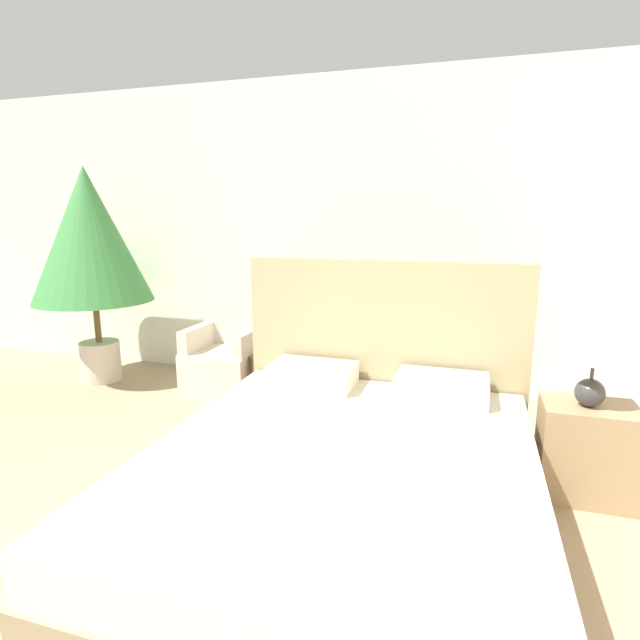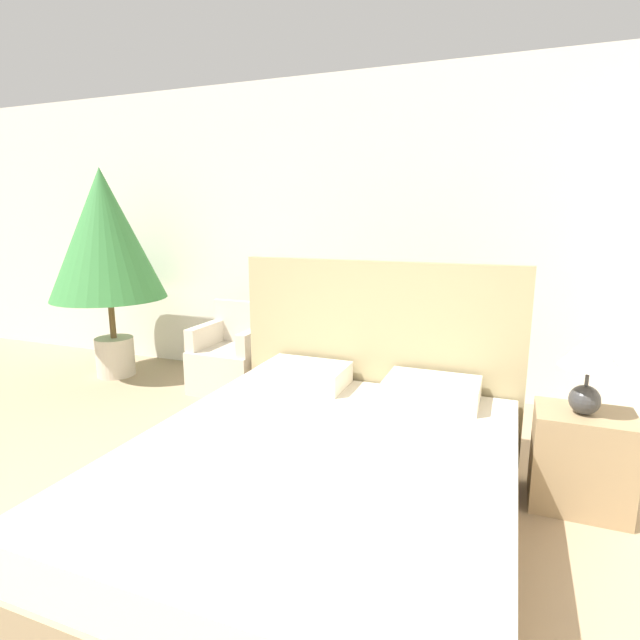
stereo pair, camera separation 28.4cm
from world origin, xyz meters
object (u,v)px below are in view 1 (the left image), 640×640
bed (345,484)px  table_lamp (594,355)px  armchair_near_window_right (325,373)px  side_table (272,376)px  potted_palm (89,240)px  armchair_near_window_left (225,363)px  nightstand (586,451)px

bed → table_lamp: bearing=32.4°
armchair_near_window_right → side_table: size_ratio=1.99×
side_table → table_lamp: bearing=-22.4°
bed → potted_palm: size_ratio=1.06×
bed → potted_palm: potted_palm is taller
armchair_near_window_left → nightstand: (2.88, -1.00, 0.01)m
potted_palm → side_table: 2.20m
armchair_near_window_right → potted_palm: (-2.34, -0.07, 1.14)m
armchair_near_window_right → bed: bearing=-76.2°
bed → side_table: size_ratio=5.40×
armchair_near_window_right → table_lamp: size_ratio=1.80×
bed → nightstand: bearing=32.6°
armchair_near_window_left → potted_palm: 1.77m
armchair_near_window_right → table_lamp: 2.22m
armchair_near_window_left → nightstand: size_ratio=1.44×
nightstand → side_table: size_ratio=1.38×
potted_palm → side_table: (1.85, 0.03, -1.20)m
potted_palm → armchair_near_window_left: bearing=3.1°
potted_palm → nightstand: size_ratio=3.69×
armchair_near_window_right → potted_palm: bearing=176.1°
armchair_near_window_right → nightstand: 2.14m
bed → side_table: bearing=122.7°
nightstand → table_lamp: size_ratio=1.25×
nightstand → bed: bearing=-147.4°
side_table → nightstand: bearing=-21.8°
nightstand → table_lamp: 0.59m
table_lamp → armchair_near_window_left: bearing=160.4°
side_table → potted_palm: bearing=-179.0°
potted_palm → side_table: size_ratio=5.11×
armchair_near_window_right → nightstand: armchair_near_window_right is taller
potted_palm → table_lamp: bearing=-12.6°
armchair_near_window_left → potted_palm: (-1.35, -0.07, 1.14)m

